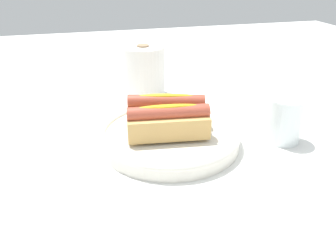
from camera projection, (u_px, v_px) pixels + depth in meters
ground_plane at (171, 145)px, 0.69m from camera, size 2.40×2.40×0.00m
serving_bowl at (168, 136)px, 0.69m from camera, size 0.27×0.27×0.03m
hotdog_front at (168, 122)px, 0.64m from camera, size 0.16×0.07×0.06m
hotdog_back at (168, 111)px, 0.69m from camera, size 0.16×0.09×0.06m
water_glass at (284, 121)px, 0.69m from camera, size 0.07×0.07×0.09m
paper_towel_roll at (144, 71)px, 0.91m from camera, size 0.11×0.11×0.13m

